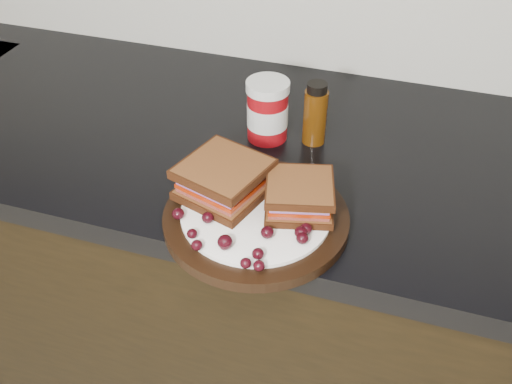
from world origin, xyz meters
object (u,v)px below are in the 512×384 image
sandwich_left (224,179)px  condiment_jar (267,110)px  plate (256,218)px  oil_bottle (315,113)px

sandwich_left → condiment_jar: (0.01, 0.20, 0.01)m
sandwich_left → plate: bearing=-5.3°
plate → sandwich_left: size_ratio=2.35×
plate → sandwich_left: bearing=157.6°
condiment_jar → sandwich_left: bearing=-92.1°
sandwich_left → oil_bottle: bearing=84.4°
plate → oil_bottle: 0.25m
sandwich_left → condiment_jar: 0.20m
plate → oil_bottle: size_ratio=2.40×
plate → oil_bottle: bearing=82.4°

